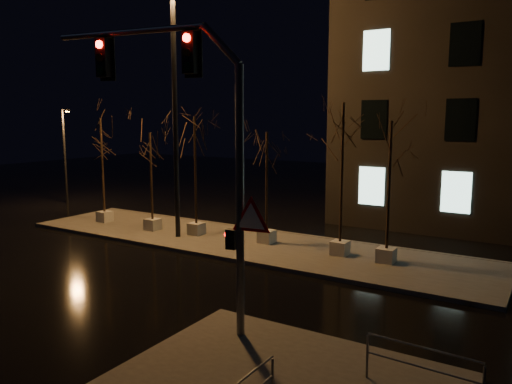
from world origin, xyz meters
The scene contains 13 objects.
ground centered at (0.00, 0.00, 0.00)m, with size 90.00×90.00×0.00m, color black.
median centered at (0.00, 6.00, 0.07)m, with size 22.00×5.00×0.15m, color #46433E.
sidewalk_corner centered at (7.50, -3.50, 0.07)m, with size 7.00×5.00×0.15m, color #46433E.
tree_0 centered at (-8.32, 5.66, 4.36)m, with size 1.80×1.80×5.55m.
tree_1 centered at (-4.79, 5.54, 3.84)m, with size 1.80×1.80×4.86m.
tree_2 centered at (-2.37, 5.91, 4.45)m, with size 1.80×1.80×5.67m.
tree_3 centered at (1.23, 6.31, 3.92)m, with size 1.80×1.80×4.97m.
tree_4 centered at (4.71, 6.21, 4.85)m, with size 1.80×1.80×6.20m.
tree_5 centered at (6.62, 6.13, 4.30)m, with size 1.80×1.80×5.47m.
traffic_signal_mast centered at (4.17, -2.28, 5.22)m, with size 6.29×0.90×7.72m.
streetlight_main centered at (-2.83, 5.12, 6.54)m, with size 2.76×0.80×11.07m.
streetlight_far centered at (-15.56, 8.95, 3.38)m, with size 1.18×0.53×6.15m.
guard_rail_a centered at (10.00, -2.53, 0.80)m, with size 2.32×0.17×1.00m.
Camera 1 is at (12.06, -12.13, 5.62)m, focal length 35.00 mm.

